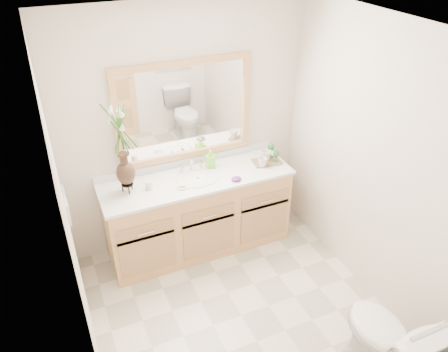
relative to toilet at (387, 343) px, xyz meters
name	(u,v)px	position (x,y,z in m)	size (l,w,h in m)	color
floor	(242,315)	(-0.70, 0.92, -0.37)	(2.60, 2.60, 0.00)	silver
ceiling	(250,32)	(-0.70, 0.92, 2.03)	(2.40, 2.60, 0.02)	white
wall_back	(185,130)	(-0.70, 2.22, 0.83)	(2.40, 0.02, 2.40)	beige
wall_front	(362,342)	(-0.70, -0.38, 0.83)	(2.40, 0.02, 2.40)	beige
wall_left	(74,247)	(-1.90, 0.92, 0.83)	(0.02, 2.60, 2.40)	beige
wall_right	(377,168)	(0.50, 0.92, 0.83)	(0.02, 2.60, 2.40)	beige
vanity	(198,214)	(-0.70, 1.93, 0.03)	(1.80, 0.55, 0.80)	#DEAC6C
counter	(197,179)	(-0.70, 1.93, 0.45)	(1.84, 0.57, 0.03)	white
sink	(198,183)	(-0.70, 1.92, 0.41)	(0.38, 0.34, 0.23)	white
mirror	(185,111)	(-0.70, 2.20, 1.04)	(1.32, 0.04, 0.97)	white
switch_plate	(67,209)	(-1.89, 1.68, 0.61)	(0.02, 0.12, 0.12)	white
grab_bar	(448,324)	(0.00, -0.35, 0.58)	(0.03, 0.03, 0.55)	silver
toilet	(387,343)	(0.00, 0.00, 0.00)	(0.42, 0.75, 0.74)	white
flower_vase	(121,137)	(-1.35, 1.96, 1.01)	(0.20, 0.20, 0.81)	black
tumbler	(149,185)	(-1.17, 1.93, 0.50)	(0.06, 0.06, 0.08)	beige
soap_dish	(182,187)	(-0.88, 1.83, 0.47)	(0.11, 0.11, 0.03)	beige
soap_bottle	(210,159)	(-0.51, 2.07, 0.55)	(0.08, 0.08, 0.17)	#7DE335
purple_dish	(236,179)	(-0.38, 1.74, 0.48)	(0.10, 0.08, 0.03)	#5A2776
tray	(267,162)	(0.05, 1.92, 0.47)	(0.28, 0.18, 0.01)	brown
mug_left	(262,162)	(-0.04, 1.86, 0.52)	(0.10, 0.09, 0.10)	beige
mug_right	(266,155)	(0.05, 1.95, 0.53)	(0.11, 0.10, 0.11)	beige
goblet_front	(276,154)	(0.12, 1.88, 0.56)	(0.06, 0.06, 0.13)	#246D2D
goblet_back	(271,148)	(0.12, 1.99, 0.58)	(0.07, 0.07, 0.16)	#246D2D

